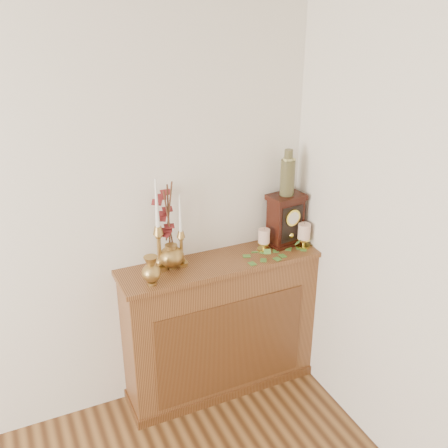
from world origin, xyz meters
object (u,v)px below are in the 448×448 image
candlestick_center (181,243)px  ginger_jar (166,227)px  mantel_clock (286,220)px  bud_vase (151,271)px  ceramic_vase (288,175)px  candlestick_left (159,241)px

candlestick_center → ginger_jar: 0.13m
mantel_clock → ginger_jar: bearing=169.7°
bud_vase → ceramic_vase: bearing=8.7°
candlestick_left → bud_vase: (-0.10, -0.15, -0.10)m
bud_vase → mantel_clock: (0.91, 0.14, 0.08)m
candlestick_left → ceramic_vase: 0.86m
ginger_jar → ceramic_vase: 0.79m
ginger_jar → mantel_clock: ginger_jar is taller
candlestick_center → mantel_clock: bearing=-0.5°
bud_vase → ginger_jar: 0.28m
mantel_clock → candlestick_center: bearing=172.1°
candlestick_center → ceramic_vase: 0.75m
ginger_jar → ceramic_vase: (0.76, -0.04, 0.21)m
candlestick_left → ginger_jar: candlestick_left is taller
candlestick_left → mantel_clock: size_ratio=1.67×
candlestick_center → bud_vase: size_ratio=2.60×
bud_vase → candlestick_left: bearing=57.1°
candlestick_left → bud_vase: size_ratio=3.23×
ginger_jar → bud_vase: bearing=-130.6°
bud_vase → ginger_jar: ginger_jar is taller
candlestick_left → bud_vase: candlestick_left is taller
candlestick_center → ginger_jar: size_ratio=0.81×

